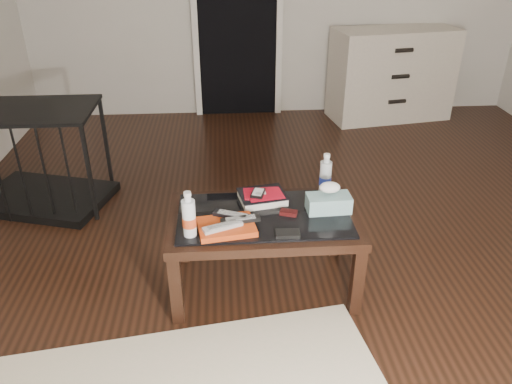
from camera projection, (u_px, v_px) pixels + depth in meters
The scene contains 17 objects.
ground at pixel (315, 238), 3.25m from camera, with size 5.00×5.00×0.00m, color black.
doorway at pixel (237, 13), 4.90m from camera, with size 0.90×0.08×2.07m.
coffee_table at pixel (264, 225), 2.65m from camera, with size 1.00×0.60×0.46m.
dresser at pixel (391, 74), 5.06m from camera, with size 1.27×0.69×0.90m.
pet_crate at pixel (40, 173), 3.57m from camera, with size 1.03×0.83×0.71m.
magazines at pixel (226, 227), 2.49m from camera, with size 0.28×0.21×0.03m, color #BF3C11.
remote_silver at pixel (223, 226), 2.44m from camera, with size 0.20×0.05×0.02m, color #A3A3A8.
remote_black_front at pixel (240, 219), 2.50m from camera, with size 0.20×0.05×0.02m, color black.
remote_black_back at pixel (232, 215), 2.54m from camera, with size 0.20×0.05×0.02m, color black.
textbook at pixel (262, 197), 2.74m from camera, with size 0.25×0.20×0.05m, color black.
dvd_mailers at pixel (261, 193), 2.73m from camera, with size 0.19×0.14×0.01m, color #AC0B1E.
ipod at pixel (258, 193), 2.70m from camera, with size 0.06×0.10×0.02m, color black.
flip_phone at pixel (289, 213), 2.62m from camera, with size 0.09×0.05×0.02m, color black.
wallet at pixel (288, 234), 2.44m from camera, with size 0.12×0.07×0.02m, color black.
water_bottle_left at pixel (189, 214), 2.40m from camera, with size 0.07×0.07×0.24m, color white.
water_bottle_right at pixel (326, 174), 2.78m from camera, with size 0.07×0.07×0.24m, color #B6BEC2.
tissue_box at pixel (328, 203), 2.64m from camera, with size 0.23×0.12×0.09m, color #226E7D.
Camera 1 is at (-0.58, -2.68, 1.82)m, focal length 35.00 mm.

